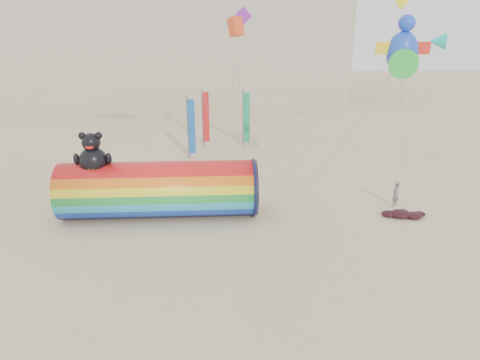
{
  "coord_description": "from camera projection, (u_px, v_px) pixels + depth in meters",
  "views": [
    {
      "loc": [
        -0.83,
        -20.86,
        10.67
      ],
      "look_at": [
        0.5,
        1.5,
        2.4
      ],
      "focal_mm": 32.0,
      "sensor_mm": 36.0,
      "label": 1
    }
  ],
  "objects": [
    {
      "name": "fabric_bundle",
      "position": [
        403.0,
        214.0,
        24.93
      ],
      "size": [
        2.62,
        1.35,
        0.41
      ],
      "color": "#3D0B13",
      "rests_on": "ground"
    },
    {
      "name": "kite_handler",
      "position": [
        395.0,
        194.0,
        26.19
      ],
      "size": [
        0.69,
        0.68,
        1.6
      ],
      "primitive_type": "imported",
      "rotation": [
        0.0,
        0.0,
        3.92
      ],
      "color": "slate",
      "rests_on": "ground"
    },
    {
      "name": "ground",
      "position": [
        232.0,
        231.0,
        23.27
      ],
      "size": [
        160.0,
        160.0,
        0.0
      ],
      "primitive_type": "plane",
      "color": "#CCB58C",
      "rests_on": "ground"
    },
    {
      "name": "hotel_building",
      "position": [
        136.0,
        25.0,
        62.06
      ],
      "size": [
        60.4,
        15.4,
        20.6
      ],
      "color": "#B7AD99",
      "rests_on": "ground"
    },
    {
      "name": "windsock_assembly",
      "position": [
        159.0,
        188.0,
        24.59
      ],
      "size": [
        11.18,
        3.41,
        5.15
      ],
      "color": "red",
      "rests_on": "ground"
    },
    {
      "name": "flying_kites",
      "position": [
        261.0,
        3.0,
        23.0
      ],
      "size": [
        21.64,
        12.32,
        6.03
      ],
      "color": "#DA5C0B",
      "rests_on": "ground"
    },
    {
      "name": "festival_banners",
      "position": [
        215.0,
        121.0,
        37.22
      ],
      "size": [
        5.39,
        3.82,
        5.2
      ],
      "color": "#59595E",
      "rests_on": "ground"
    }
  ]
}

